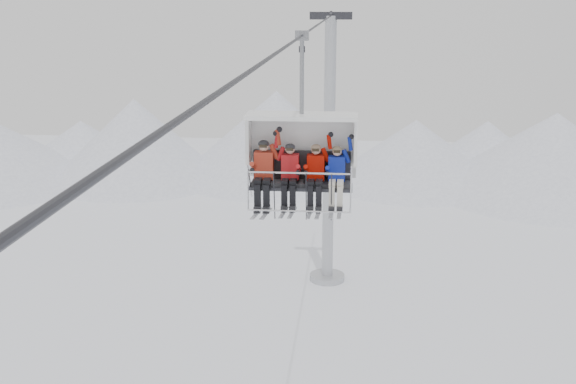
# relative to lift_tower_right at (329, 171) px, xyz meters

# --- Properties ---
(ridgeline) EXTENTS (72.00, 21.00, 7.00)m
(ridgeline) POSITION_rel_lift_tower_right_xyz_m (-1.58, 20.05, -2.94)
(ridgeline) COLOR white
(ridgeline) RESTS_ON ground
(lift_tower_right) EXTENTS (2.00, 1.80, 13.48)m
(lift_tower_right) POSITION_rel_lift_tower_right_xyz_m (0.00, 0.00, 0.00)
(lift_tower_right) COLOR #AAACB1
(lift_tower_right) RESTS_ON ground
(haul_cable) EXTENTS (0.06, 50.00, 0.06)m
(haul_cable) POSITION_rel_lift_tower_right_xyz_m (0.00, -22.00, 7.52)
(haul_cable) COLOR #2A2A2F
(haul_cable) RESTS_ON lift_tower_left
(chairlift_carrier) EXTENTS (2.54, 1.17, 3.98)m
(chairlift_carrier) POSITION_rel_lift_tower_right_xyz_m (0.00, -18.49, 4.93)
(chairlift_carrier) COLOR black
(chairlift_carrier) RESTS_ON haul_cable
(skier_far_left) EXTENTS (0.44, 1.69, 1.72)m
(skier_far_left) POSITION_rel_lift_tower_right_xyz_m (-0.86, -18.79, 4.46)
(skier_far_left) COLOR #AE301D
(skier_far_left) RESTS_ON chairlift_carrier
(skier_center_left) EXTENTS (0.40, 1.69, 1.60)m
(skier_center_left) POSITION_rel_lift_tower_right_xyz_m (-0.26, -18.80, 4.42)
(skier_center_left) COLOR red
(skier_center_left) RESTS_ON chairlift_carrier
(skier_center_right) EXTENTS (0.40, 1.69, 1.60)m
(skier_center_right) POSITION_rel_lift_tower_right_xyz_m (0.34, -18.80, 4.42)
(skier_center_right) COLOR #A90D01
(skier_center_right) RESTS_ON chairlift_carrier
(skier_far_right) EXTENTS (0.39, 1.69, 1.55)m
(skier_far_right) POSITION_rel_lift_tower_right_xyz_m (0.82, -18.80, 4.41)
(skier_far_right) COLOR #102297
(skier_far_right) RESTS_ON chairlift_carrier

